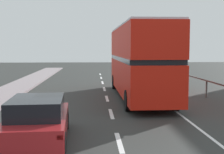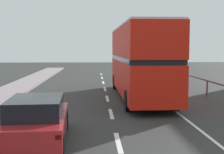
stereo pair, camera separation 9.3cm
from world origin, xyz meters
The scene contains 3 objects.
lane_paint_markings centered at (1.81, 8.80, 0.00)m, with size 3.19×46.00×0.01m.
double_decker_bus_red centered at (1.90, 12.99, 2.26)m, with size 2.63×11.09×4.22m.
hatchback_car_near centered at (-2.55, 4.45, 0.68)m, with size 2.00×4.26×1.41m.
Camera 1 is at (-0.81, -5.31, 2.93)m, focal length 50.20 mm.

